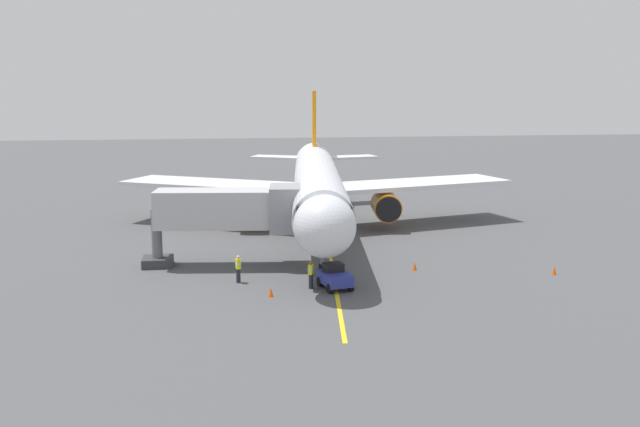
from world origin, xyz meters
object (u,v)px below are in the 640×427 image
Objects in this scene: ground_crew_marshaller at (311,274)px; ground_crew_wing_walker at (238,269)px; safety_cone_wing_port at (554,270)px; jet_bridge at (241,211)px; safety_cone_nose_left at (271,292)px; safety_cone_nose_right at (415,266)px; airplane at (317,184)px; tug_near_nose at (335,277)px.

ground_crew_wing_walker is (4.24, -1.93, 0.00)m from ground_crew_marshaller.
ground_crew_wing_walker reaches higher than safety_cone_wing_port.
safety_cone_wing_port is (-15.89, -0.89, -0.61)m from ground_crew_marshaller.
ground_crew_marshaller is 15.92m from safety_cone_wing_port.
jet_bridge is at bearing -57.86° from ground_crew_marshaller.
jet_bridge is 6.73× the size of ground_crew_wing_walker.
safety_cone_nose_left is 18.53m from safety_cone_wing_port.
safety_cone_nose_right and safety_cone_wing_port have the same top height.
airplane is 15.64× the size of tug_near_nose.
safety_cone_nose_left and safety_cone_nose_right have the same top height.
ground_crew_marshaller is 8.02m from safety_cone_nose_right.
ground_crew_marshaller is at bearing 3.19° from safety_cone_wing_port.
jet_bridge reaches higher than safety_cone_nose_right.
safety_cone_wing_port is at bearing -175.68° from tug_near_nose.
airplane is 73.33× the size of safety_cone_wing_port.
safety_cone_nose_right is (-5.90, -3.44, -0.43)m from tug_near_nose.
safety_cone_wing_port is (-18.40, -2.22, 0.00)m from safety_cone_nose_left.
ground_crew_wing_walker is at bearing -2.98° from safety_cone_wing_port.
ground_crew_wing_walker is (0.36, 4.25, -2.88)m from jet_bridge.
jet_bridge is at bearing -15.00° from safety_cone_wing_port.
ground_crew_marshaller reaches higher than safety_cone_wing_port.
tug_near_nose reaches higher than safety_cone_wing_port.
tug_near_nose is 4.69× the size of safety_cone_nose_right.
ground_crew_marshaller is at bearing 80.53° from airplane.
jet_bridge is at bearing -50.32° from tug_near_nose.
airplane is 14.73m from safety_cone_nose_right.
airplane is 73.33× the size of safety_cone_nose_right.
tug_near_nose is at bearing -164.02° from safety_cone_nose_left.
jet_bridge is 8.85m from tug_near_nose.
safety_cone_nose_right is (-7.31, -3.23, -0.61)m from ground_crew_marshaller.
airplane is at bearing -99.47° from ground_crew_marshaller.
ground_crew_marshaller and ground_crew_wing_walker have the same top height.
airplane reaches higher than safety_cone_nose_right.
tug_near_nose is (-1.42, 0.21, -0.18)m from ground_crew_marshaller.
tug_near_nose reaches higher than safety_cone_nose_left.
safety_cone_wing_port is at bearing 129.55° from airplane.
safety_cone_nose_right is (-4.52, 13.51, -3.73)m from airplane.
safety_cone_nose_left is 10.83m from safety_cone_nose_right.
tug_near_nose is (1.38, 16.95, -3.30)m from airplane.
ground_crew_wing_walker reaches higher than safety_cone_nose_left.
safety_cone_nose_right is at bearing 108.50° from airplane.
safety_cone_nose_left is (-1.73, 3.27, -0.61)m from ground_crew_wing_walker.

